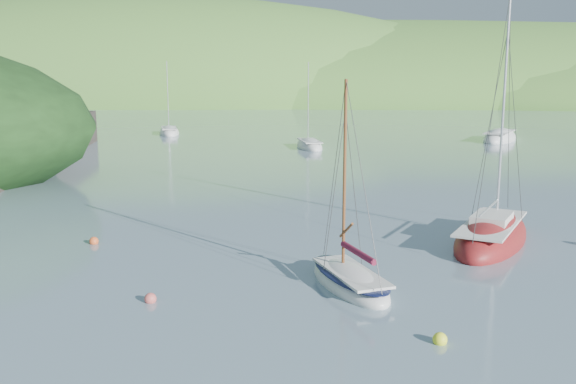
# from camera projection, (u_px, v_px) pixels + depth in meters

# --- Properties ---
(ground) EXTENTS (700.00, 700.00, 0.00)m
(ground) POSITION_uv_depth(u_px,v_px,m) (297.00, 314.00, 21.43)
(ground) COLOR slate
(ground) RESTS_ON ground
(shoreline_hills) EXTENTS (690.00, 135.00, 56.00)m
(shoreline_hills) POSITION_uv_depth(u_px,v_px,m) (305.00, 98.00, 191.05)
(shoreline_hills) COLOR #40752C
(shoreline_hills) RESTS_ON ground
(daysailer_white) EXTENTS (4.01, 5.73, 8.29)m
(daysailer_white) POSITION_uv_depth(u_px,v_px,m) (350.00, 281.00, 24.22)
(daysailer_white) COLOR silver
(daysailer_white) RESTS_ON ground
(sloop_red) EXTENTS (6.07, 8.91, 12.52)m
(sloop_red) POSITION_uv_depth(u_px,v_px,m) (491.00, 238.00, 30.30)
(sloop_red) COLOR maroon
(sloop_red) RESTS_ON ground
(distant_sloop_a) EXTENTS (3.96, 7.19, 9.72)m
(distant_sloop_a) POSITION_uv_depth(u_px,v_px,m) (309.00, 146.00, 67.65)
(distant_sloop_a) COLOR silver
(distant_sloop_a) RESTS_ON ground
(distant_sloop_b) EXTENTS (6.74, 9.79, 13.22)m
(distant_sloop_b) POSITION_uv_depth(u_px,v_px,m) (500.00, 139.00, 74.76)
(distant_sloop_b) COLOR silver
(distant_sloop_b) RESTS_ON ground
(distant_sloop_c) EXTENTS (4.42, 7.48, 10.08)m
(distant_sloop_c) POSITION_uv_depth(u_px,v_px,m) (169.00, 133.00, 82.46)
(distant_sloop_c) COLOR silver
(distant_sloop_c) RESTS_ON ground
(mooring_buoys) EXTENTS (23.28, 12.22, 0.44)m
(mooring_buoys) POSITION_uv_depth(u_px,v_px,m) (314.00, 274.00, 25.31)
(mooring_buoys) COLOR #F0FC28
(mooring_buoys) RESTS_ON ground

